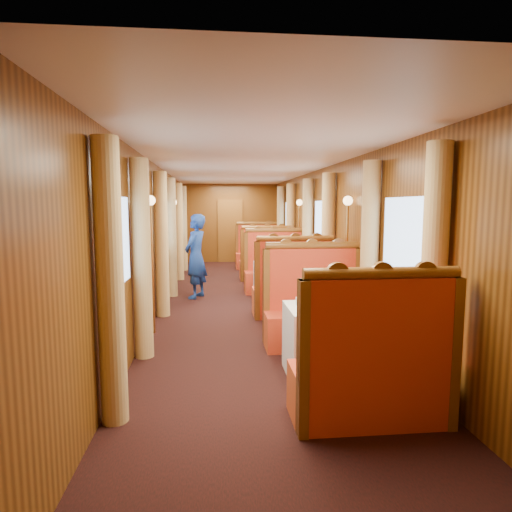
{
  "coord_description": "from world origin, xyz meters",
  "views": [
    {
      "loc": [
        -0.54,
        -7.8,
        1.81
      ],
      "look_at": [
        0.1,
        -1.4,
        1.05
      ],
      "focal_mm": 30.0,
      "sensor_mm": 36.0,
      "label": 1
    }
  ],
  "objects": [
    {
      "name": "floor",
      "position": [
        0.0,
        0.0,
        0.0
      ],
      "size": [
        3.0,
        12.0,
        0.01
      ],
      "primitive_type": null,
      "color": "black",
      "rests_on": "ground"
    },
    {
      "name": "ceiling",
      "position": [
        0.0,
        0.0,
        2.5
      ],
      "size": [
        3.0,
        12.0,
        0.01
      ],
      "primitive_type": null,
      "rotation": [
        3.14,
        0.0,
        0.0
      ],
      "color": "silver",
      "rests_on": "wall_left"
    },
    {
      "name": "wall_far",
      "position": [
        0.0,
        6.0,
        1.25
      ],
      "size": [
        3.0,
        0.01,
        2.5
      ],
      "primitive_type": null,
      "rotation": [
        1.57,
        0.0,
        0.0
      ],
      "color": "brown",
      "rests_on": "floor"
    },
    {
      "name": "wall_near",
      "position": [
        0.0,
        -6.0,
        1.25
      ],
      "size": [
        3.0,
        0.01,
        2.5
      ],
      "primitive_type": null,
      "rotation": [
        -1.57,
        0.0,
        0.0
      ],
      "color": "brown",
      "rests_on": "floor"
    },
    {
      "name": "wall_left",
      "position": [
        -1.5,
        0.0,
        1.25
      ],
      "size": [
        0.01,
        12.0,
        2.5
      ],
      "primitive_type": null,
      "rotation": [
        1.57,
        0.0,
        1.57
      ],
      "color": "brown",
      "rests_on": "floor"
    },
    {
      "name": "wall_right",
      "position": [
        1.5,
        0.0,
        1.25
      ],
      "size": [
        0.01,
        12.0,
        2.5
      ],
      "primitive_type": null,
      "rotation": [
        1.57,
        0.0,
        -1.57
      ],
      "color": "brown",
      "rests_on": "floor"
    },
    {
      "name": "doorway_far",
      "position": [
        0.0,
        5.97,
        1.0
      ],
      "size": [
        0.8,
        0.04,
        2.0
      ],
      "primitive_type": "cube",
      "color": "brown",
      "rests_on": "floor"
    },
    {
      "name": "table_near",
      "position": [
        0.75,
        -3.5,
        0.38
      ],
      "size": [
        1.05,
        0.72,
        0.75
      ],
      "primitive_type": "cube",
      "color": "white",
      "rests_on": "floor"
    },
    {
      "name": "banquette_near_fwd",
      "position": [
        0.75,
        -4.51,
        0.42
      ],
      "size": [
        1.3,
        0.55,
        1.34
      ],
      "color": "#B11413",
      "rests_on": "floor"
    },
    {
      "name": "banquette_near_aft",
      "position": [
        0.75,
        -2.49,
        0.42
      ],
      "size": [
        1.3,
        0.55,
        1.34
      ],
      "color": "#B11413",
      "rests_on": "floor"
    },
    {
      "name": "table_mid",
      "position": [
        0.75,
        0.0,
        0.38
      ],
      "size": [
        1.05,
        0.72,
        0.75
      ],
      "primitive_type": "cube",
      "color": "white",
      "rests_on": "floor"
    },
    {
      "name": "banquette_mid_fwd",
      "position": [
        0.75,
        -1.01,
        0.42
      ],
      "size": [
        1.3,
        0.55,
        1.34
      ],
      "color": "#B11413",
      "rests_on": "floor"
    },
    {
      "name": "banquette_mid_aft",
      "position": [
        0.75,
        1.01,
        0.42
      ],
      "size": [
        1.3,
        0.55,
        1.34
      ],
      "color": "#B11413",
      "rests_on": "floor"
    },
    {
      "name": "table_far",
      "position": [
        0.75,
        3.5,
        0.38
      ],
      "size": [
        1.05,
        0.72,
        0.75
      ],
      "primitive_type": "cube",
      "color": "white",
      "rests_on": "floor"
    },
    {
      "name": "banquette_far_fwd",
      "position": [
        0.75,
        2.49,
        0.42
      ],
      "size": [
        1.3,
        0.55,
        1.34
      ],
      "color": "#B11413",
      "rests_on": "floor"
    },
    {
      "name": "banquette_far_aft",
      "position": [
        0.75,
        4.51,
        0.42
      ],
      "size": [
        1.3,
        0.55,
        1.34
      ],
      "color": "#B11413",
      "rests_on": "floor"
    },
    {
      "name": "tea_tray",
      "position": [
        0.62,
        -3.53,
        0.76
      ],
      "size": [
        0.41,
        0.36,
        0.01
      ],
      "primitive_type": "cube",
      "rotation": [
        0.0,
        0.0,
        0.33
      ],
      "color": "silver",
      "rests_on": "table_near"
    },
    {
      "name": "teapot_left",
      "position": [
        0.53,
        -3.63,
        0.82
      ],
      "size": [
        0.2,
        0.17,
        0.15
      ],
      "primitive_type": null,
      "rotation": [
        0.0,
        0.0,
        -0.17
      ],
      "color": "silver",
      "rests_on": "tea_tray"
    },
    {
      "name": "teapot_right",
      "position": [
        0.71,
        -3.61,
        0.81
      ],
      "size": [
        0.18,
        0.15,
        0.12
      ],
      "primitive_type": null,
      "rotation": [
        0.0,
        0.0,
        -0.35
      ],
      "color": "silver",
      "rests_on": "tea_tray"
    },
    {
      "name": "teapot_back",
      "position": [
        0.66,
        -3.43,
        0.81
      ],
      "size": [
        0.18,
        0.16,
        0.12
      ],
      "primitive_type": null,
      "rotation": [
        0.0,
        0.0,
        -0.35
      ],
      "color": "silver",
      "rests_on": "tea_tray"
    },
    {
      "name": "fruit_plate",
      "position": [
        1.01,
        -3.6,
        0.77
      ],
      "size": [
        0.21,
        0.21,
        0.05
      ],
      "rotation": [
        0.0,
        0.0,
        0.34
      ],
      "color": "white",
      "rests_on": "table_near"
    },
    {
      "name": "cup_inboard",
      "position": [
        0.37,
        -3.39,
        0.86
      ],
      "size": [
        0.08,
        0.08,
        0.26
      ],
      "rotation": [
        0.0,
        0.0,
        0.17
      ],
      "color": "white",
      "rests_on": "table_near"
    },
    {
      "name": "cup_outboard",
      "position": [
        0.42,
        -3.26,
        0.86
      ],
      "size": [
        0.08,
        0.08,
        0.26
      ],
      "rotation": [
        0.0,
        0.0,
        0.21
      ],
      "color": "white",
      "rests_on": "table_near"
    },
    {
      "name": "rose_vase_mid",
      "position": [
        0.72,
        -0.01,
        0.93
      ],
      "size": [
        0.06,
        0.06,
        0.36
      ],
      "rotation": [
        0.0,
        0.0,
        0.1
      ],
      "color": "silver",
      "rests_on": "table_mid"
    },
    {
      "name": "rose_vase_far",
      "position": [
        0.73,
        3.53,
        0.93
      ],
      "size": [
        0.06,
        0.06,
        0.36
      ],
      "rotation": [
        0.0,
        0.0,
        0.23
      ],
      "color": "silver",
      "rests_on": "table_far"
    },
    {
      "name": "window_left_near",
      "position": [
        -1.49,
        -3.5,
        1.45
      ],
      "size": [
        0.01,
        1.2,
        0.9
      ],
      "primitive_type": null,
      "rotation": [
        1.57,
        0.0,
        1.57
      ],
      "color": "#8AADDA",
      "rests_on": "wall_left"
    },
    {
      "name": "curtain_left_near_a",
      "position": [
        -1.38,
        -4.28,
        1.18
      ],
      "size": [
        0.22,
        0.22,
        2.35
      ],
      "primitive_type": "cylinder",
      "color": "tan",
      "rests_on": "floor"
    },
    {
      "name": "curtain_left_near_b",
      "position": [
        -1.38,
        -2.72,
        1.18
      ],
      "size": [
        0.22,
        0.22,
        2.35
      ],
      "primitive_type": "cylinder",
      "color": "tan",
      "rests_on": "floor"
    },
    {
      "name": "window_right_near",
      "position": [
        1.49,
        -3.5,
        1.45
      ],
      "size": [
        0.01,
        1.2,
        0.9
      ],
      "primitive_type": null,
      "rotation": [
        1.57,
        0.0,
        -1.57
      ],
      "color": "#8AADDA",
      "rests_on": "wall_right"
    },
    {
      "name": "curtain_right_near_a",
      "position": [
        1.38,
        -4.28,
        1.18
      ],
      "size": [
        0.22,
        0.22,
        2.35
      ],
      "primitive_type": "cylinder",
      "color": "tan",
      "rests_on": "floor"
    },
    {
      "name": "curtain_right_near_b",
      "position": [
        1.38,
        -2.72,
        1.18
      ],
      "size": [
        0.22,
        0.22,
        2.35
      ],
      "primitive_type": "cylinder",
      "color": "tan",
      "rests_on": "floor"
    },
    {
      "name": "window_left_mid",
      "position": [
        -1.49,
        0.0,
        1.45
      ],
      "size": [
        0.01,
        1.2,
        0.9
      ],
      "primitive_type": null,
      "rotation": [
        1.57,
        0.0,
        1.57
      ],
      "color": "#8AADDA",
      "rests_on": "wall_left"
    },
    {
      "name": "curtain_left_mid_a",
      "position": [
        -1.38,
        -0.78,
        1.18
      ],
      "size": [
        0.22,
        0.22,
        2.35
      ],
      "primitive_type": "cylinder",
      "color": "tan",
      "rests_on": "floor"
    },
    {
      "name": "curtain_left_mid_b",
      "position": [
        -1.38,
        0.78,
        1.18
      ],
      "size": [
        0.22,
        0.22,
        2.35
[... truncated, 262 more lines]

